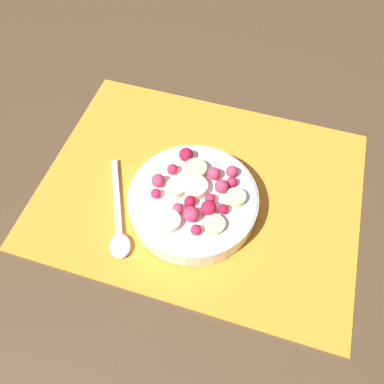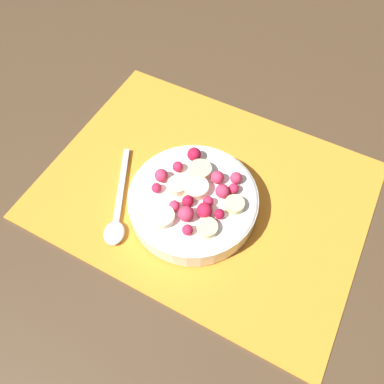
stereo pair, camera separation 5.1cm
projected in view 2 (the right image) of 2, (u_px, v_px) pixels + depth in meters
The scene contains 4 objects.
ground_plane at pixel (204, 190), 0.57m from camera, with size 3.00×3.00×0.00m, color #4C3823.
placemat at pixel (204, 189), 0.57m from camera, with size 0.47×0.36×0.01m.
fruit_bowl at pixel (192, 199), 0.53m from camera, with size 0.18×0.18×0.05m.
spoon at pixel (117, 215), 0.54m from camera, with size 0.09×0.16×0.01m.
Camera 2 is at (0.13, -0.28, 0.48)m, focal length 35.00 mm.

